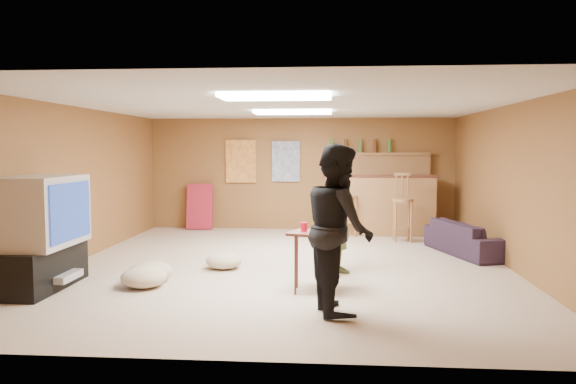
# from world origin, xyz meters

# --- Properties ---
(ground) EXTENTS (7.00, 7.00, 0.00)m
(ground) POSITION_xyz_m (0.00, 0.00, 0.00)
(ground) COLOR tan
(ground) RESTS_ON ground
(ceiling) EXTENTS (6.00, 7.00, 0.02)m
(ceiling) POSITION_xyz_m (0.00, 0.00, 2.20)
(ceiling) COLOR silver
(ceiling) RESTS_ON ground
(wall_back) EXTENTS (6.00, 0.02, 2.20)m
(wall_back) POSITION_xyz_m (0.00, 3.50, 1.10)
(wall_back) COLOR brown
(wall_back) RESTS_ON ground
(wall_front) EXTENTS (6.00, 0.02, 2.20)m
(wall_front) POSITION_xyz_m (0.00, -3.50, 1.10)
(wall_front) COLOR brown
(wall_front) RESTS_ON ground
(wall_left) EXTENTS (0.02, 7.00, 2.20)m
(wall_left) POSITION_xyz_m (-3.00, 0.00, 1.10)
(wall_left) COLOR brown
(wall_left) RESTS_ON ground
(wall_right) EXTENTS (0.02, 7.00, 2.20)m
(wall_right) POSITION_xyz_m (3.00, 0.00, 1.10)
(wall_right) COLOR brown
(wall_right) RESTS_ON ground
(tv_stand) EXTENTS (0.55, 1.30, 0.50)m
(tv_stand) POSITION_xyz_m (-2.72, -1.50, 0.25)
(tv_stand) COLOR black
(tv_stand) RESTS_ON ground
(dvd_box) EXTENTS (0.35, 0.50, 0.08)m
(dvd_box) POSITION_xyz_m (-2.50, -1.50, 0.15)
(dvd_box) COLOR #B2B2B7
(dvd_box) RESTS_ON tv_stand
(tv_body) EXTENTS (0.60, 1.10, 0.80)m
(tv_body) POSITION_xyz_m (-2.65, -1.50, 0.90)
(tv_body) COLOR #B2B2B7
(tv_body) RESTS_ON tv_stand
(tv_screen) EXTENTS (0.02, 0.95, 0.65)m
(tv_screen) POSITION_xyz_m (-2.34, -1.50, 0.90)
(tv_screen) COLOR navy
(tv_screen) RESTS_ON tv_body
(bar_counter) EXTENTS (2.00, 0.60, 1.10)m
(bar_counter) POSITION_xyz_m (1.50, 2.95, 0.55)
(bar_counter) COLOR brown
(bar_counter) RESTS_ON ground
(bar_lip) EXTENTS (2.10, 0.12, 0.05)m
(bar_lip) POSITION_xyz_m (1.50, 2.70, 1.10)
(bar_lip) COLOR #451E16
(bar_lip) RESTS_ON bar_counter
(bar_shelf) EXTENTS (2.00, 0.18, 0.05)m
(bar_shelf) POSITION_xyz_m (1.50, 3.40, 1.50)
(bar_shelf) COLOR brown
(bar_shelf) RESTS_ON bar_backing
(bar_backing) EXTENTS (2.00, 0.14, 0.60)m
(bar_backing) POSITION_xyz_m (1.50, 3.42, 1.20)
(bar_backing) COLOR brown
(bar_backing) RESTS_ON bar_counter
(poster_left) EXTENTS (0.60, 0.03, 0.85)m
(poster_left) POSITION_xyz_m (-1.20, 3.46, 1.35)
(poster_left) COLOR #BF3F26
(poster_left) RESTS_ON wall_back
(poster_right) EXTENTS (0.55, 0.03, 0.80)m
(poster_right) POSITION_xyz_m (-0.30, 3.46, 1.35)
(poster_right) COLOR #334C99
(poster_right) RESTS_ON wall_back
(folding_chair_stack) EXTENTS (0.50, 0.26, 0.91)m
(folding_chair_stack) POSITION_xyz_m (-2.00, 3.30, 0.45)
(folding_chair_stack) COLOR #A81F34
(folding_chair_stack) RESTS_ON ground
(ceiling_panel_front) EXTENTS (1.20, 0.60, 0.04)m
(ceiling_panel_front) POSITION_xyz_m (0.00, -1.50, 2.17)
(ceiling_panel_front) COLOR white
(ceiling_panel_front) RESTS_ON ceiling
(ceiling_panel_back) EXTENTS (1.20, 0.60, 0.04)m
(ceiling_panel_back) POSITION_xyz_m (0.00, 1.20, 2.17)
(ceiling_panel_back) COLOR white
(ceiling_panel_back) RESTS_ON ceiling
(person_olive) EXTENTS (0.59, 0.71, 1.66)m
(person_olive) POSITION_xyz_m (0.69, -0.53, 0.83)
(person_olive) COLOR #545E36
(person_olive) RESTS_ON ground
(person_black) EXTENTS (0.79, 0.93, 1.66)m
(person_black) POSITION_xyz_m (0.68, -2.13, 0.83)
(person_black) COLOR black
(person_black) RESTS_ON ground
(sofa) EXTENTS (1.13, 1.83, 0.50)m
(sofa) POSITION_xyz_m (2.70, 1.03, 0.25)
(sofa) COLOR black
(sofa) RESTS_ON ground
(tray_table) EXTENTS (0.63, 0.56, 0.68)m
(tray_table) POSITION_xyz_m (0.42, -1.38, 0.34)
(tray_table) COLOR #451E16
(tray_table) RESTS_ON ground
(cup_red_near) EXTENTS (0.09, 0.09, 0.10)m
(cup_red_near) POSITION_xyz_m (0.30, -1.35, 0.73)
(cup_red_near) COLOR red
(cup_red_near) RESTS_ON tray_table
(cup_red_far) EXTENTS (0.09, 0.09, 0.11)m
(cup_red_far) POSITION_xyz_m (0.51, -1.45, 0.73)
(cup_red_far) COLOR red
(cup_red_far) RESTS_ON tray_table
(cup_blue) EXTENTS (0.09, 0.09, 0.12)m
(cup_blue) POSITION_xyz_m (0.55, -1.29, 0.74)
(cup_blue) COLOR #153B96
(cup_blue) RESTS_ON tray_table
(bar_stool_left) EXTENTS (0.43, 0.43, 1.10)m
(bar_stool_left) POSITION_xyz_m (0.92, 2.69, 0.55)
(bar_stool_left) COLOR brown
(bar_stool_left) RESTS_ON ground
(bar_stool_right) EXTENTS (0.50, 0.50, 1.31)m
(bar_stool_right) POSITION_xyz_m (1.83, 2.13, 0.65)
(bar_stool_right) COLOR brown
(bar_stool_right) RESTS_ON ground
(cushion_near_tv) EXTENTS (0.71, 0.71, 0.24)m
(cushion_near_tv) POSITION_xyz_m (-1.56, -1.34, 0.12)
(cushion_near_tv) COLOR tan
(cushion_near_tv) RESTS_ON ground
(cushion_mid) EXTENTS (0.63, 0.63, 0.22)m
(cushion_mid) POSITION_xyz_m (-0.83, -0.27, 0.11)
(cushion_mid) COLOR tan
(cushion_mid) RESTS_ON ground
(cushion_far) EXTENTS (0.67, 0.67, 0.24)m
(cushion_far) POSITION_xyz_m (-1.58, -1.05, 0.12)
(cushion_far) COLOR tan
(cushion_far) RESTS_ON ground
(bottle_row) EXTENTS (1.20, 0.08, 0.26)m
(bottle_row) POSITION_xyz_m (1.16, 3.38, 1.65)
(bottle_row) COLOR #3F7233
(bottle_row) RESTS_ON bar_shelf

